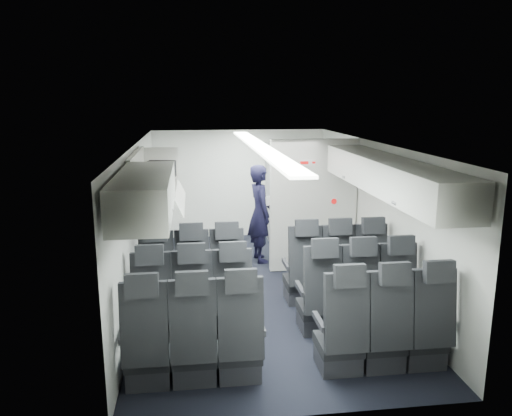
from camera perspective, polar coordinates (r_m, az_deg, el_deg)
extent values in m
cube|color=black|center=(7.45, 0.40, -9.37)|extent=(3.40, 6.00, 0.01)
cube|color=white|center=(6.94, 0.43, 7.37)|extent=(3.40, 6.00, 0.01)
cube|color=silver|center=(10.04, -1.91, 2.78)|extent=(3.40, 0.01, 2.15)
cube|color=silver|center=(4.31, 5.94, -10.78)|extent=(3.40, 0.01, 2.15)
cube|color=silver|center=(7.10, -13.32, -1.67)|extent=(0.01, 6.00, 2.15)
cube|color=silver|center=(7.53, 13.33, -0.85)|extent=(0.01, 6.00, 2.15)
cube|color=white|center=(6.94, 0.43, 7.04)|extent=(0.25, 5.52, 0.03)
cube|color=black|center=(6.89, -11.01, -9.04)|extent=(0.44, 0.46, 0.12)
cube|color=#2D2D33|center=(6.95, -10.95, -10.27)|extent=(0.42, 0.42, 0.22)
cube|color=black|center=(6.53, -11.28, -6.07)|extent=(0.44, 0.20, 0.80)
cube|color=black|center=(6.37, -11.47, -2.80)|extent=(0.30, 0.12, 0.23)
cube|color=#2D2D33|center=(6.78, -12.99, -6.96)|extent=(0.05, 0.40, 0.06)
cube|color=#2D2D33|center=(6.75, -9.24, -6.88)|extent=(0.05, 0.40, 0.06)
cube|color=black|center=(6.87, -7.21, -8.95)|extent=(0.44, 0.46, 0.12)
cube|color=#2D2D33|center=(6.93, -7.18, -10.18)|extent=(0.42, 0.42, 0.22)
cube|color=black|center=(6.51, -7.31, -5.97)|extent=(0.44, 0.20, 0.80)
cube|color=black|center=(6.35, -7.41, -2.69)|extent=(0.30, 0.12, 0.23)
cube|color=#2D2D33|center=(6.75, -9.16, -6.88)|extent=(0.05, 0.40, 0.06)
cube|color=#2D2D33|center=(6.75, -5.40, -6.78)|extent=(0.05, 0.40, 0.06)
cube|color=black|center=(6.88, -3.42, -8.83)|extent=(0.44, 0.46, 0.12)
cube|color=#2D2D33|center=(6.94, -3.41, -10.06)|extent=(0.42, 0.42, 0.22)
cube|color=black|center=(6.52, -3.34, -5.85)|extent=(0.44, 0.20, 0.80)
cube|color=black|center=(6.36, -3.35, -2.57)|extent=(0.30, 0.12, 0.23)
cube|color=#2D2D33|center=(6.75, -5.31, -6.78)|extent=(0.05, 0.40, 0.06)
cube|color=#2D2D33|center=(6.78, -1.57, -6.64)|extent=(0.05, 0.40, 0.06)
cube|color=black|center=(7.03, 5.16, -8.41)|extent=(0.44, 0.46, 0.12)
cube|color=#2D2D33|center=(7.08, 5.14, -9.62)|extent=(0.42, 0.42, 0.22)
cube|color=black|center=(6.67, 5.65, -5.47)|extent=(0.44, 0.20, 0.80)
cube|color=black|center=(6.51, 5.82, -2.26)|extent=(0.30, 0.12, 0.23)
cube|color=#2D2D33|center=(6.86, 3.46, -6.42)|extent=(0.05, 0.40, 0.06)
cube|color=#2D2D33|center=(6.95, 7.04, -6.23)|extent=(0.05, 0.40, 0.06)
cube|color=black|center=(7.13, 8.73, -8.18)|extent=(0.44, 0.46, 0.12)
cube|color=#2D2D33|center=(7.19, 8.69, -9.38)|extent=(0.42, 0.42, 0.22)
cube|color=black|center=(6.79, 9.37, -5.27)|extent=(0.44, 0.20, 0.80)
cube|color=black|center=(6.63, 9.61, -2.11)|extent=(0.30, 0.12, 0.23)
cube|color=#2D2D33|center=(6.95, 7.12, -6.23)|extent=(0.05, 0.40, 0.06)
cube|color=#2D2D33|center=(7.07, 10.59, -6.02)|extent=(0.05, 0.40, 0.06)
cube|color=black|center=(7.27, 12.17, -7.93)|extent=(0.44, 0.46, 0.12)
cube|color=#2D2D33|center=(7.32, 12.12, -9.10)|extent=(0.42, 0.42, 0.22)
cube|color=black|center=(6.93, 12.95, -5.06)|extent=(0.44, 0.20, 0.80)
cube|color=black|center=(6.77, 13.26, -1.96)|extent=(0.30, 0.12, 0.23)
cube|color=#2D2D33|center=(7.08, 10.67, -6.02)|extent=(0.05, 0.40, 0.06)
cube|color=#2D2D33|center=(7.22, 14.01, -5.80)|extent=(0.05, 0.40, 0.06)
cube|color=black|center=(6.06, -11.51, -12.15)|extent=(0.44, 0.46, 0.12)
cube|color=#2D2D33|center=(6.13, -11.45, -13.51)|extent=(0.42, 0.42, 0.22)
cube|color=black|center=(5.68, -11.86, -8.95)|extent=(0.44, 0.20, 0.80)
cube|color=black|center=(5.50, -12.09, -5.26)|extent=(0.30, 0.12, 0.23)
cube|color=#2D2D33|center=(5.95, -13.80, -9.84)|extent=(0.05, 0.40, 0.06)
cube|color=#2D2D33|center=(5.91, -9.49, -9.77)|extent=(0.05, 0.40, 0.06)
cube|color=black|center=(6.04, -7.16, -12.07)|extent=(0.44, 0.46, 0.12)
cube|color=#2D2D33|center=(6.11, -7.12, -13.44)|extent=(0.42, 0.42, 0.22)
cube|color=black|center=(5.66, -7.27, -8.85)|extent=(0.44, 0.20, 0.80)
cube|color=black|center=(5.48, -7.38, -5.15)|extent=(0.30, 0.12, 0.23)
cube|color=#2D2D33|center=(5.91, -9.40, -9.77)|extent=(0.05, 0.40, 0.06)
cube|color=#2D2D33|center=(5.91, -5.07, -9.65)|extent=(0.05, 0.40, 0.06)
cube|color=black|center=(6.06, -2.81, -11.92)|extent=(0.44, 0.46, 0.12)
cube|color=#2D2D33|center=(6.13, -2.79, -13.28)|extent=(0.42, 0.42, 0.22)
cube|color=black|center=(5.68, -2.67, -8.70)|extent=(0.44, 0.20, 0.80)
cube|color=black|center=(5.50, -2.67, -5.00)|extent=(0.30, 0.12, 0.23)
cube|color=#2D2D33|center=(5.91, -4.97, -9.65)|extent=(0.05, 0.40, 0.06)
cube|color=#2D2D33|center=(5.94, -0.67, -9.48)|extent=(0.05, 0.40, 0.06)
cube|color=black|center=(6.22, 6.98, -11.33)|extent=(0.44, 0.46, 0.12)
cube|color=#2D2D33|center=(6.28, 6.94, -12.67)|extent=(0.42, 0.42, 0.22)
cube|color=black|center=(5.85, 7.64, -8.16)|extent=(0.44, 0.20, 0.80)
cube|color=black|center=(5.68, 7.88, -4.55)|extent=(0.30, 0.12, 0.23)
cube|color=#2D2D33|center=(6.03, 5.07, -9.17)|extent=(0.05, 0.40, 0.06)
cube|color=#2D2D33|center=(6.14, 9.14, -8.89)|extent=(0.05, 0.40, 0.06)
cube|color=black|center=(6.34, 11.00, -11.00)|extent=(0.44, 0.46, 0.12)
cube|color=#2D2D33|center=(6.40, 10.94, -12.31)|extent=(0.42, 0.42, 0.22)
cube|color=black|center=(5.98, 11.85, -7.86)|extent=(0.44, 0.20, 0.80)
cube|color=black|center=(5.81, 12.18, -4.32)|extent=(0.30, 0.12, 0.23)
cube|color=#2D2D33|center=(6.14, 9.23, -8.89)|extent=(0.05, 0.40, 0.06)
cube|color=#2D2D33|center=(6.28, 13.13, -8.58)|extent=(0.05, 0.40, 0.06)
cube|color=black|center=(6.49, 14.84, -10.63)|extent=(0.44, 0.46, 0.12)
cube|color=#2D2D33|center=(6.55, 14.77, -11.92)|extent=(0.42, 0.42, 0.22)
cube|color=black|center=(6.14, 15.85, -7.54)|extent=(0.44, 0.20, 0.80)
cube|color=black|center=(5.97, 16.27, -4.08)|extent=(0.30, 0.12, 0.23)
cube|color=#2D2D33|center=(6.28, 13.21, -8.57)|extent=(0.05, 0.40, 0.06)
cube|color=#2D2D33|center=(6.44, 16.92, -8.24)|extent=(0.05, 0.40, 0.06)
cube|color=black|center=(5.26, -12.20, -16.24)|extent=(0.44, 0.46, 0.12)
cube|color=#2D2D33|center=(5.34, -12.11, -17.74)|extent=(0.42, 0.42, 0.22)
cube|color=black|center=(4.86, -12.66, -12.82)|extent=(0.44, 0.20, 0.80)
cube|color=black|center=(4.66, -12.95, -8.63)|extent=(0.30, 0.12, 0.23)
cube|color=#2D2D33|center=(5.13, -14.89, -13.64)|extent=(0.05, 0.40, 0.06)
cube|color=#2D2D33|center=(5.09, -9.83, -13.61)|extent=(0.05, 0.40, 0.06)
cube|color=black|center=(5.24, -7.09, -16.16)|extent=(0.44, 0.46, 0.12)
cube|color=#2D2D33|center=(5.32, -7.04, -17.68)|extent=(0.42, 0.42, 0.22)
cube|color=black|center=(4.84, -7.21, -12.73)|extent=(0.44, 0.20, 0.80)
cube|color=black|center=(4.63, -7.34, -8.52)|extent=(0.30, 0.12, 0.23)
cube|color=#2D2D33|center=(5.09, -9.72, -13.61)|extent=(0.05, 0.40, 0.06)
cube|color=#2D2D33|center=(5.09, -4.62, -13.47)|extent=(0.05, 0.40, 0.06)
cube|color=black|center=(5.25, -1.98, -15.97)|extent=(0.44, 0.46, 0.12)
cube|color=#2D2D33|center=(5.33, -1.96, -17.48)|extent=(0.42, 0.42, 0.22)
cube|color=black|center=(4.86, -1.76, -12.53)|extent=(0.44, 0.20, 0.80)
cube|color=black|center=(4.65, -1.74, -8.33)|extent=(0.30, 0.12, 0.23)
cube|color=#2D2D33|center=(5.09, -4.51, -13.47)|extent=(0.05, 0.40, 0.06)
cube|color=#2D2D33|center=(5.12, 0.55, -13.23)|extent=(0.05, 0.40, 0.06)
cube|color=black|center=(5.44, 9.40, -15.10)|extent=(0.44, 0.46, 0.12)
cube|color=#2D2D33|center=(5.51, 9.34, -16.57)|extent=(0.42, 0.42, 0.22)
cube|color=black|center=(5.05, 10.31, -11.69)|extent=(0.44, 0.20, 0.80)
cube|color=black|center=(4.86, 10.67, -7.62)|extent=(0.30, 0.12, 0.23)
cube|color=#2D2D33|center=(5.23, 7.24, -12.76)|extent=(0.05, 0.40, 0.06)
cube|color=#2D2D33|center=(5.35, 11.91, -12.33)|extent=(0.05, 0.40, 0.06)
cube|color=black|center=(5.58, 13.98, -14.58)|extent=(0.44, 0.46, 0.12)
cube|color=#2D2D33|center=(5.65, 13.89, -16.03)|extent=(0.42, 0.42, 0.22)
cube|color=black|center=(5.20, 15.13, -11.22)|extent=(0.44, 0.20, 0.80)
cube|color=black|center=(5.01, 15.61, -7.24)|extent=(0.30, 0.12, 0.23)
cube|color=#2D2D33|center=(5.36, 12.01, -12.32)|extent=(0.05, 0.40, 0.06)
cube|color=#2D2D33|center=(5.51, 16.43, -11.84)|extent=(0.05, 0.40, 0.06)
cube|color=black|center=(5.75, 18.29, -14.01)|extent=(0.44, 0.46, 0.12)
cube|color=#2D2D33|center=(5.82, 18.18, -15.42)|extent=(0.42, 0.42, 0.22)
cube|color=black|center=(5.38, 19.64, -10.70)|extent=(0.44, 0.20, 0.80)
cube|color=black|center=(5.20, 20.21, -6.84)|extent=(0.30, 0.12, 0.23)
cube|color=#2D2D33|center=(5.51, 16.52, -11.83)|extent=(0.05, 0.40, 0.06)
cube|color=#2D2D33|center=(5.70, 20.66, -11.31)|extent=(0.05, 0.40, 0.06)
cube|color=silver|center=(4.95, -12.58, 1.57)|extent=(0.52, 1.80, 0.40)
cylinder|color=slate|center=(4.97, -9.63, -0.15)|extent=(0.04, 0.10, 0.04)
cube|color=#9E9E93|center=(6.71, -11.23, 2.72)|extent=(0.52, 1.70, 0.04)
cube|color=silver|center=(6.70, -13.53, 4.33)|extent=(0.06, 1.70, 0.44)
cube|color=silver|center=(5.86, -11.82, 3.27)|extent=(0.52, 0.04, 0.40)
cube|color=silver|center=(7.50, -10.90, 5.30)|extent=(0.52, 0.04, 0.40)
cube|color=silver|center=(6.71, -9.06, 1.86)|extent=(0.21, 1.61, 0.38)
cube|color=silver|center=(5.46, 18.13, 2.25)|extent=(0.52, 1.80, 0.40)
cylinder|color=slate|center=(5.39, 15.61, 0.55)|extent=(0.04, 0.10, 0.04)
cube|color=silver|center=(7.06, 12.08, 4.81)|extent=(0.52, 1.70, 0.40)
cylinder|color=slate|center=(7.00, 10.08, 3.51)|extent=(0.04, 0.10, 0.04)
cube|color=silver|center=(8.07, 6.55, 0.29)|extent=(1.40, 0.12, 2.13)
cube|color=white|center=(7.85, 5.88, 5.18)|extent=(0.24, 0.01, 0.10)
cube|color=red|center=(7.82, 5.54, 5.17)|extent=(0.13, 0.01, 0.04)
cube|color=red|center=(7.86, 6.61, 5.18)|extent=(0.05, 0.01, 0.03)
cylinder|color=white|center=(8.07, 8.89, 0.76)|extent=(0.11, 0.01, 0.11)
cylinder|color=red|center=(8.06, 8.91, 0.75)|extent=(0.09, 0.01, 0.09)
cube|color=#939399|center=(9.92, 3.72, 1.92)|extent=(0.85, 0.50, 1.90)
cube|color=#3F3F42|center=(9.77, 3.97, -0.96)|extent=(0.80, 0.01, 0.02)
cube|color=#3F3F42|center=(9.66, 4.02, 1.93)|extent=(0.80, 0.01, 0.02)
cube|color=#3F3F42|center=(9.58, 4.06, 4.86)|extent=(0.80, 0.01, 0.02)
cube|color=silver|center=(8.62, -11.88, 0.05)|extent=(0.10, 0.92, 1.86)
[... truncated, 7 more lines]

